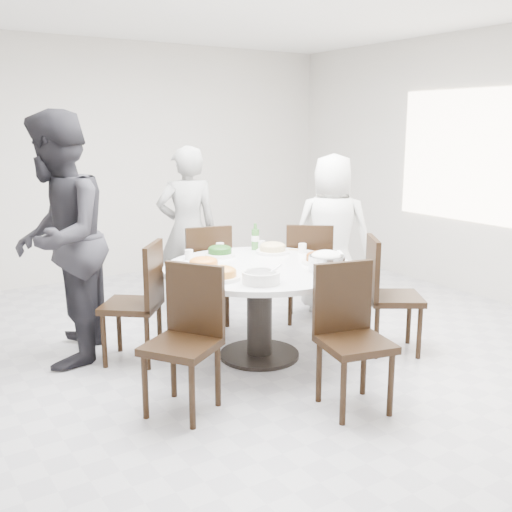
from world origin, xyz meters
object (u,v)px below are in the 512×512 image
chair_ne (309,272)px  diner_right (332,234)px  chair_nw (131,303)px  dining_table (259,312)px  diner_middle (187,230)px  chair_s (355,340)px  diner_left (59,240)px  chair_se (395,295)px  soup_bowl (261,277)px  rice_bowl (327,263)px  chair_sw (181,343)px  chair_n (204,274)px  beverage_bottle (255,237)px

chair_ne → diner_right: (0.38, 0.13, 0.31)m
chair_nw → dining_table: bearing=100.9°
dining_table → diner_middle: size_ratio=0.92×
chair_s → diner_middle: bearing=101.4°
chair_ne → diner_left: bearing=31.1°
chair_se → soup_bowl: 1.30m
diner_right → rice_bowl: (-0.95, -1.06, 0.03)m
chair_sw → diner_right: 2.52m
diner_left → soup_bowl: 1.61m
chair_s → dining_table: bearing=104.0°
diner_right → diner_middle: diner_middle is taller
chair_nw → chair_se: bearing=102.0°
rice_bowl → chair_ne: bearing=58.6°
dining_table → chair_nw: size_ratio=1.58×
chair_n → chair_sw: size_ratio=1.00×
diner_middle → diner_right: bearing=161.4°
chair_sw → beverage_bottle: bearing=97.1°
rice_bowl → diner_middle: bearing=97.5°
chair_n → diner_left: 1.44m
diner_right → rice_bowl: size_ratio=5.72×
chair_nw → diner_middle: diner_middle is taller
chair_s → beverage_bottle: 1.71m
chair_nw → chair_ne: bearing=130.6°
chair_se → soup_bowl: (-1.26, 0.06, 0.32)m
chair_s → diner_left: size_ratio=0.49×
soup_bowl → diner_left: bearing=130.8°
chair_s → chair_se: size_ratio=1.00×
chair_nw → diner_left: 0.73m
chair_ne → chair_nw: bearing=38.9°
diner_left → chair_s: bearing=63.0°
chair_n → chair_s: size_ratio=1.00×
rice_bowl → diner_left: bearing=144.2°
chair_se → diner_middle: size_ratio=0.58×
chair_ne → diner_middle: size_ratio=0.58×
chair_ne → chair_se: size_ratio=1.00×
chair_sw → chair_s: (0.96, -0.57, 0.00)m
chair_ne → chair_s: 1.83m
chair_sw → soup_bowl: 0.74m
chair_se → diner_left: size_ratio=0.49×
chair_se → chair_n: bearing=66.8°
chair_ne → beverage_bottle: (-0.58, 0.03, 0.39)m
diner_left → soup_bowl: diner_left is taller
chair_ne → chair_n: (-0.87, 0.46, 0.00)m
chair_sw → diner_right: diner_right is taller
chair_sw → beverage_bottle: size_ratio=4.07×
dining_table → chair_s: 1.10m
dining_table → chair_nw: (-0.88, 0.48, 0.10)m
chair_n → chair_s: (-0.00, -2.06, 0.00)m
diner_right → soup_bowl: diner_right is taller
chair_nw → diner_middle: 1.39m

